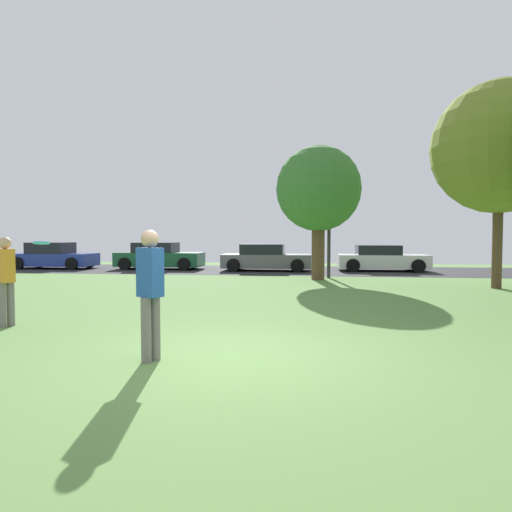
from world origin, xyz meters
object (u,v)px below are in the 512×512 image
parked_car_blue (54,257)px  parked_car_green (159,257)px  birch_tree_lone (318,190)px  oak_tree_right (500,148)px  person_thrower (150,288)px  street_lamp_post (329,223)px  frisbee_disc (41,243)px  parked_car_white (381,259)px  parked_car_grey (266,258)px  person_catcher (6,277)px

parked_car_blue → parked_car_green: parked_car_green is taller
birch_tree_lone → parked_car_green: birch_tree_lone is taller
oak_tree_right → person_thrower: bearing=-130.9°
parked_car_green → street_lamp_post: street_lamp_post is taller
oak_tree_right → parked_car_blue: bearing=161.7°
frisbee_disc → parked_car_white: bearing=62.1°
oak_tree_right → street_lamp_post: size_ratio=1.50×
person_thrower → parked_car_white: size_ratio=0.42×
oak_tree_right → parked_car_white: (-2.61, 6.98, -4.00)m
parked_car_grey → parked_car_white: parked_car_grey is taller
street_lamp_post → oak_tree_right: bearing=-29.3°
street_lamp_post → parked_car_grey: bearing=130.4°
birch_tree_lone → street_lamp_post: birch_tree_lone is taller
person_thrower → parked_car_white: bearing=-80.9°
oak_tree_right → frisbee_disc: size_ratio=20.10×
frisbee_disc → parked_car_white: size_ratio=0.08×
parked_car_blue → birch_tree_lone: bearing=-17.0°
parked_car_white → street_lamp_post: bearing=-124.3°
oak_tree_right → street_lamp_post: bearing=150.7°
person_catcher → parked_car_grey: bearing=104.0°
parked_car_green → street_lamp_post: 9.58m
frisbee_disc → parked_car_grey: 14.92m
parked_car_white → person_thrower: bearing=-108.9°
person_thrower → parked_car_white: person_thrower is taller
person_catcher → parked_car_white: 17.27m
person_catcher → frisbee_disc: person_catcher is taller
person_catcher → parked_car_blue: size_ratio=0.40×
person_catcher → parked_car_white: person_catcher is taller
birch_tree_lone → street_lamp_post: bearing=58.3°
parked_car_blue → parked_car_green: (5.67, 0.36, 0.01)m
frisbee_disc → parked_car_white: 17.25m
parked_car_grey → street_lamp_post: bearing=-49.6°
person_thrower → parked_car_grey: bearing=-61.9°
frisbee_disc → parked_car_green: frisbee_disc is taller
oak_tree_right → person_catcher: 14.52m
birch_tree_lone → parked_car_white: 6.41m
frisbee_disc → parked_car_blue: bearing=121.3°
parked_car_blue → person_catcher: bearing=-61.1°
birch_tree_lone → parked_car_grey: (-2.49, 4.19, -2.93)m
parked_car_grey → street_lamp_post: size_ratio=0.97×
person_thrower → parked_car_white: 17.45m
oak_tree_right → parked_car_grey: size_ratio=1.54×
person_catcher → frisbee_disc: (1.13, -0.60, 0.65)m
frisbee_disc → parked_car_grey: bearing=80.8°
birch_tree_lone → frisbee_disc: bearing=-114.9°
parked_car_white → street_lamp_post: (-2.73, -3.99, 1.66)m
oak_tree_right → birch_tree_lone: size_ratio=1.28×
parked_car_white → frisbee_disc: bearing=-117.9°
frisbee_disc → oak_tree_right: bearing=37.7°
parked_car_green → street_lamp_post: bearing=-24.2°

